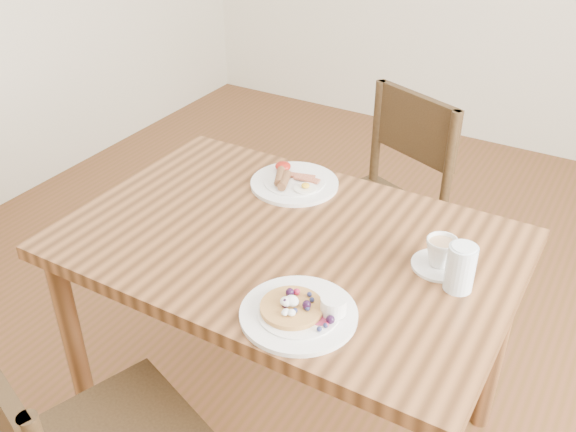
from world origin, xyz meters
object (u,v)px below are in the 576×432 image
Objects in this scene: dining_table at (288,267)px; water_glass at (460,268)px; chair_far at (383,201)px; teacup_saucer at (441,255)px; breakfast_plate at (293,182)px; pancake_plate at (301,311)px.

water_glass is (0.46, 0.02, 0.16)m from dining_table.
chair_far reaches higher than dining_table.
teacup_saucer is (0.39, 0.08, 0.13)m from dining_table.
chair_far reaches higher than breakfast_plate.
water_glass reaches higher than breakfast_plate.
chair_far is 1.03m from pancake_plate.
breakfast_plate is 0.64m from water_glass.
teacup_saucer is at bearing 137.67° from water_glass.
breakfast_plate is at bearing 121.75° from pancake_plate.
teacup_saucer is at bearing -18.51° from breakfast_plate.
breakfast_plate is 0.56m from teacup_saucer.
pancake_plate is 0.40m from teacup_saucer.
dining_table is 4.44× the size of pancake_plate.
water_glass is (0.59, -0.24, 0.05)m from breakfast_plate.
dining_table is 0.74m from chair_far.
pancake_plate reaches higher than dining_table.
teacup_saucer is at bearing 144.63° from chair_far.
water_glass reaches higher than teacup_saucer.
teacup_saucer is (0.53, -0.18, 0.02)m from breakfast_plate.
pancake_plate is at bearing -121.44° from teacup_saucer.
chair_far is at bearing 75.04° from breakfast_plate.
water_glass is (0.47, -0.70, 0.32)m from chair_far.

